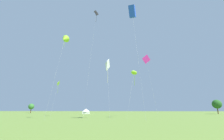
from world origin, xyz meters
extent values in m
cube|color=blue|center=(4.97, 27.22, 23.19)|extent=(1.78, 2.45, 2.87)
cylinder|color=#B2B2B7|center=(5.79, 26.46, 11.59)|extent=(1.68, 1.55, 23.19)
cube|color=#99DB2D|center=(-21.77, 51.69, 11.41)|extent=(0.80, 2.00, 1.89)
cylinder|color=olive|center=(-21.77, 51.69, 9.38)|extent=(0.06, 0.06, 3.04)
cylinder|color=#B2B2B7|center=(-22.25, 50.64, 5.71)|extent=(0.99, 2.12, 11.41)
cube|color=#E02DA3|center=(9.98, 46.31, 18.05)|extent=(2.86, 1.38, 2.99)
cylinder|color=#B2B2B7|center=(11.14, 45.73, 9.02)|extent=(2.35, 1.18, 18.05)
cube|color=black|center=(-5.05, 36.26, 29.53)|extent=(1.15, 1.77, 2.01)
cylinder|color=black|center=(-5.05, 36.26, 27.77)|extent=(0.06, 0.06, 2.48)
cylinder|color=#B2B2B7|center=(-6.02, 35.10, 14.76)|extent=(1.97, 2.34, 29.53)
ellipsoid|color=#99DB2D|center=(5.38, 36.42, 11.30)|extent=(2.54, 3.65, 1.24)
cylinder|color=olive|center=(5.38, 36.42, 9.33)|extent=(0.08, 0.08, 2.66)
cylinder|color=#B2B2B7|center=(4.26, 35.31, 5.65)|extent=(2.25, 2.23, 11.31)
cone|color=#99DB2D|center=(-11.16, 29.61, 18.33)|extent=(2.00, 2.37, 2.24)
cylinder|color=olive|center=(-11.16, 29.61, 17.10)|extent=(0.05, 0.05, 1.55)
cylinder|color=#B2B2B7|center=(-12.26, 28.72, 9.17)|extent=(2.22, 1.81, 18.34)
cube|color=white|center=(-1.14, 32.86, 12.58)|extent=(0.74, 3.00, 3.02)
cylinder|color=#A4A4A4|center=(-1.14, 32.86, 9.97)|extent=(0.09, 0.09, 3.69)
cylinder|color=#B2B2B7|center=(-0.76, 31.79, 6.29)|extent=(0.77, 2.16, 12.59)
cube|color=white|center=(-15.88, 70.80, 0.54)|extent=(2.90, 2.90, 1.09)
cone|color=white|center=(-15.88, 70.80, 1.72)|extent=(3.62, 3.62, 1.27)
cylinder|color=brown|center=(45.17, 75.75, 1.50)|extent=(0.44, 0.44, 3.00)
sphere|color=#23561E|center=(45.17, 75.75, 4.45)|extent=(4.15, 4.15, 4.15)
cylinder|color=brown|center=(-53.89, 88.13, 1.30)|extent=(0.44, 0.44, 2.60)
sphere|color=#33702D|center=(-53.89, 88.13, 3.77)|extent=(3.36, 3.36, 3.36)
camera|label=1|loc=(3.37, -3.95, 1.99)|focal=25.33mm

